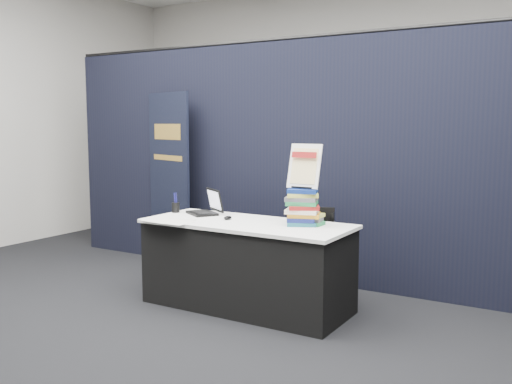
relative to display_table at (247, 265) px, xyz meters
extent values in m
plane|color=black|center=(0.00, -0.55, -0.38)|extent=(8.00, 8.00, 0.00)
cube|color=beige|center=(0.00, 3.45, 1.37)|extent=(8.00, 0.02, 3.50)
cube|color=black|center=(0.00, 1.05, 0.82)|extent=(6.00, 0.08, 2.40)
cube|color=black|center=(0.00, 0.00, -0.02)|extent=(1.76, 0.71, 0.72)
cube|color=white|center=(0.00, 0.00, 0.36)|extent=(1.80, 0.75, 0.03)
cube|color=black|center=(-0.57, 0.13, 0.38)|extent=(0.37, 0.34, 0.02)
cube|color=black|center=(-0.57, 0.24, 0.50)|extent=(0.29, 0.21, 0.21)
cube|color=white|center=(-0.57, 0.23, 0.50)|extent=(0.24, 0.17, 0.17)
ellipsoid|color=black|center=(-0.21, 0.02, 0.39)|extent=(0.07, 0.10, 0.03)
cube|color=silver|center=(-0.53, -0.33, 0.38)|extent=(0.31, 0.22, 0.00)
cube|color=silver|center=(-0.68, -0.33, 0.38)|extent=(0.31, 0.23, 0.00)
cube|color=silver|center=(-0.55, -0.26, 0.38)|extent=(0.31, 0.25, 0.00)
cylinder|color=black|center=(-0.85, 0.10, 0.42)|extent=(0.07, 0.07, 0.09)
cube|color=#1B5A67|center=(0.47, 0.11, 0.39)|extent=(0.30, 0.27, 0.03)
cube|color=navy|center=(0.47, 0.11, 0.42)|extent=(0.30, 0.27, 0.03)
cube|color=orange|center=(0.47, 0.11, 0.46)|extent=(0.30, 0.27, 0.03)
cube|color=beige|center=(0.47, 0.11, 0.49)|extent=(0.30, 0.27, 0.03)
cube|color=maroon|center=(0.47, 0.11, 0.52)|extent=(0.30, 0.27, 0.03)
cube|color=#228348|center=(0.47, 0.11, 0.56)|extent=(0.30, 0.27, 0.03)
cube|color=#56565B|center=(0.47, 0.11, 0.59)|extent=(0.30, 0.27, 0.03)
cube|color=#C4CA50|center=(0.47, 0.11, 0.62)|extent=(0.30, 0.27, 0.03)
cube|color=navy|center=(0.47, 0.11, 0.66)|extent=(0.30, 0.27, 0.03)
cube|color=#228348|center=(0.52, 0.16, 0.39)|extent=(0.22, 0.18, 0.03)
cube|color=#56565B|center=(0.52, 0.16, 0.42)|extent=(0.22, 0.18, 0.03)
cube|color=#C4CA50|center=(0.52, 0.16, 0.45)|extent=(0.22, 0.18, 0.03)
cube|color=black|center=(0.47, 0.10, 0.69)|extent=(0.19, 0.02, 0.02)
cylinder|color=black|center=(0.40, 0.18, 0.80)|extent=(0.01, 0.10, 0.27)
cylinder|color=black|center=(0.55, 0.18, 0.80)|extent=(0.01, 0.10, 0.27)
cube|color=white|center=(0.47, 0.14, 0.86)|extent=(0.28, 0.11, 0.36)
cube|color=#F7DF9A|center=(0.47, 0.14, 0.86)|extent=(0.22, 0.08, 0.29)
cube|color=maroon|center=(0.47, 0.13, 0.95)|extent=(0.22, 0.02, 0.05)
cube|color=black|center=(-1.59, 0.87, -0.34)|extent=(0.81, 0.35, 0.08)
cube|color=black|center=(-1.59, 0.89, 0.59)|extent=(0.74, 0.27, 1.93)
cube|color=#BC923B|center=(-1.59, 0.87, 1.12)|extent=(0.51, 0.17, 0.17)
cube|color=#BC923B|center=(-1.59, 0.87, 0.83)|extent=(0.55, 0.18, 0.06)
cylinder|color=black|center=(0.22, 0.11, -0.17)|extent=(0.02, 0.02, 0.41)
cylinder|color=black|center=(0.59, 0.11, -0.17)|extent=(0.02, 0.02, 0.41)
cylinder|color=black|center=(0.22, 0.48, -0.17)|extent=(0.02, 0.02, 0.41)
cylinder|color=black|center=(0.59, 0.48, -0.17)|extent=(0.02, 0.02, 0.41)
cube|color=black|center=(0.40, 0.30, 0.05)|extent=(0.48, 0.48, 0.04)
cube|color=black|center=(0.40, 0.48, 0.40)|extent=(0.36, 0.14, 0.15)
camera|label=1|loc=(2.55, -4.06, 1.21)|focal=40.00mm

